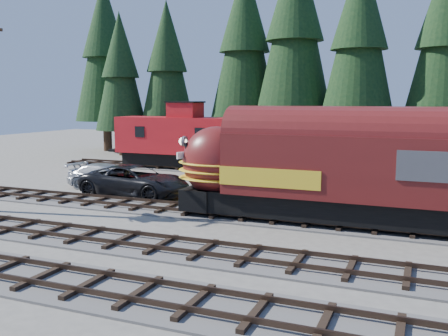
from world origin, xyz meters
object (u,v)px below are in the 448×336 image
at_px(locomotive, 324,173).
at_px(caboose, 175,138).
at_px(pickup_truck_b, 108,177).
at_px(pickup_truck_a, 135,181).
at_px(depot, 363,149).

relative_size(locomotive, caboose, 1.53).
relative_size(caboose, pickup_truck_b, 1.77).
distance_m(caboose, pickup_truck_b, 10.30).
height_order(locomotive, pickup_truck_a, locomotive).
relative_size(depot, caboose, 1.30).
distance_m(depot, locomotive, 6.59).
bearing_deg(pickup_truck_a, locomotive, -101.01).
xyz_separation_m(depot, locomotive, (-0.91, -6.50, -0.55)).
distance_m(pickup_truck_a, pickup_truck_b, 3.11).
relative_size(depot, pickup_truck_b, 2.30).
height_order(caboose, pickup_truck_a, caboose).
relative_size(locomotive, pickup_truck_b, 2.70).
bearing_deg(depot, pickup_truck_b, -170.29).
xyz_separation_m(locomotive, pickup_truck_b, (-14.55, 3.85, -1.60)).
bearing_deg(pickup_truck_b, caboose, 6.41).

